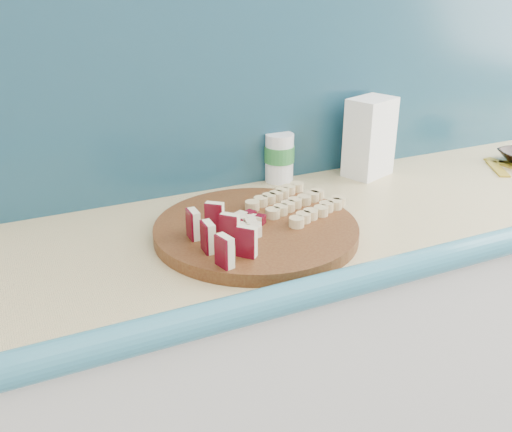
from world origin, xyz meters
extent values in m
cube|color=white|center=(0.00, 1.80, 1.30)|extent=(3.60, 0.04, 2.60)
cube|color=silver|center=(0.10, 1.50, 0.44)|extent=(2.20, 0.60, 0.88)
cube|color=#DFBF82|center=(0.10, 1.50, 0.90)|extent=(2.20, 0.60, 0.03)
cube|color=teal|center=(0.10, 1.79, 1.16)|extent=(2.20, 0.02, 0.50)
cylinder|color=#401D0D|center=(-0.43, 1.46, 0.92)|extent=(0.59, 0.59, 0.03)
cube|color=beige|center=(-0.57, 1.31, 0.97)|extent=(0.03, 0.04, 0.06)
cube|color=#4B0510|center=(-0.58, 1.31, 0.97)|extent=(0.02, 0.04, 0.06)
cube|color=beige|center=(-0.57, 1.38, 0.97)|extent=(0.03, 0.04, 0.06)
cube|color=#4B0510|center=(-0.58, 1.38, 0.97)|extent=(0.02, 0.04, 0.06)
cube|color=beige|center=(-0.58, 1.46, 0.97)|extent=(0.03, 0.04, 0.06)
cube|color=#4B0510|center=(-0.59, 1.45, 0.97)|extent=(0.02, 0.04, 0.06)
cube|color=beige|center=(-0.51, 1.33, 0.97)|extent=(0.03, 0.04, 0.06)
cube|color=#4B0510|center=(-0.52, 1.33, 0.97)|extent=(0.02, 0.04, 0.06)
cube|color=beige|center=(-0.52, 1.41, 0.97)|extent=(0.03, 0.04, 0.06)
cube|color=#4B0510|center=(-0.53, 1.40, 0.97)|extent=(0.02, 0.04, 0.06)
cube|color=beige|center=(-0.53, 1.48, 0.97)|extent=(0.03, 0.04, 0.06)
cube|color=#4B0510|center=(-0.54, 1.47, 0.97)|extent=(0.02, 0.04, 0.06)
cube|color=beige|center=(-0.45, 1.46, 0.95)|extent=(0.02, 0.02, 0.02)
cube|color=beige|center=(-0.45, 1.47, 0.95)|extent=(0.02, 0.02, 0.02)
cube|color=#4B0510|center=(-0.45, 1.48, 0.95)|extent=(0.02, 0.02, 0.02)
cube|color=beige|center=(-0.46, 1.46, 0.95)|extent=(0.02, 0.02, 0.02)
cube|color=beige|center=(-0.47, 1.47, 0.95)|extent=(0.02, 0.02, 0.02)
cube|color=beige|center=(-0.48, 1.47, 0.95)|extent=(0.02, 0.02, 0.02)
cube|color=beige|center=(-0.47, 1.46, 0.95)|extent=(0.02, 0.02, 0.02)
cube|color=beige|center=(-0.48, 1.45, 0.95)|extent=(0.02, 0.02, 0.02)
cube|color=#4B0510|center=(-0.49, 1.44, 0.95)|extent=(0.02, 0.02, 0.02)
cube|color=beige|center=(-0.47, 1.44, 0.95)|extent=(0.02, 0.02, 0.02)
cube|color=beige|center=(-0.47, 1.43, 0.95)|extent=(0.02, 0.02, 0.02)
cube|color=beige|center=(-0.46, 1.44, 0.95)|extent=(0.02, 0.02, 0.02)
cube|color=beige|center=(-0.45, 1.44, 0.95)|extent=(0.02, 0.02, 0.02)
cube|color=beige|center=(-0.44, 1.43, 0.95)|extent=(0.02, 0.02, 0.02)
cube|color=#4B0510|center=(-0.45, 1.45, 0.95)|extent=(0.02, 0.02, 0.02)
cube|color=beige|center=(-0.44, 1.45, 0.95)|extent=(0.02, 0.02, 0.02)
cylinder|color=tan|center=(-0.36, 1.42, 0.95)|extent=(0.03, 0.03, 0.02)
cylinder|color=tan|center=(-0.33, 1.43, 0.95)|extent=(0.03, 0.03, 0.02)
cylinder|color=tan|center=(-0.31, 1.44, 0.95)|extent=(0.03, 0.03, 0.02)
cylinder|color=tan|center=(-0.28, 1.45, 0.95)|extent=(0.03, 0.03, 0.02)
cylinder|color=tan|center=(-0.25, 1.46, 0.95)|extent=(0.03, 0.03, 0.02)
cylinder|color=tan|center=(-0.23, 1.47, 0.95)|extent=(0.03, 0.03, 0.02)
cylinder|color=tan|center=(-0.20, 1.48, 0.95)|extent=(0.03, 0.03, 0.02)
cylinder|color=tan|center=(-0.38, 1.48, 0.95)|extent=(0.03, 0.03, 0.02)
cylinder|color=tan|center=(-0.36, 1.49, 0.95)|extent=(0.03, 0.03, 0.02)
cylinder|color=tan|center=(-0.33, 1.50, 0.95)|extent=(0.03, 0.03, 0.02)
cylinder|color=tan|center=(-0.30, 1.51, 0.95)|extent=(0.03, 0.03, 0.02)
cylinder|color=tan|center=(-0.28, 1.52, 0.95)|extent=(0.03, 0.03, 0.02)
cylinder|color=tan|center=(-0.25, 1.53, 0.95)|extent=(0.03, 0.03, 0.02)
cylinder|color=tan|center=(-0.23, 1.54, 0.95)|extent=(0.03, 0.03, 0.02)
cylinder|color=tan|center=(-0.41, 1.55, 0.95)|extent=(0.03, 0.03, 0.02)
cylinder|color=tan|center=(-0.38, 1.56, 0.95)|extent=(0.03, 0.03, 0.02)
cylinder|color=tan|center=(-0.35, 1.57, 0.95)|extent=(0.03, 0.03, 0.02)
cylinder|color=tan|center=(-0.33, 1.58, 0.95)|extent=(0.03, 0.03, 0.02)
cylinder|color=tan|center=(-0.30, 1.58, 0.95)|extent=(0.03, 0.03, 0.02)
cylinder|color=tan|center=(-0.28, 1.59, 0.95)|extent=(0.03, 0.03, 0.02)
cylinder|color=tan|center=(-0.25, 1.60, 0.95)|extent=(0.03, 0.03, 0.02)
cube|color=white|center=(0.03, 1.70, 1.02)|extent=(0.15, 0.13, 0.22)
cylinder|color=white|center=(-0.22, 1.76, 0.98)|extent=(0.08, 0.08, 0.13)
cylinder|color=#31883D|center=(-0.22, 1.76, 0.99)|extent=(0.08, 0.08, 0.04)
cube|color=gold|center=(0.41, 1.57, 0.91)|extent=(0.10, 0.14, 0.01)
cube|color=gold|center=(0.46, 1.58, 0.91)|extent=(0.04, 0.14, 0.01)
camera|label=1|loc=(-0.93, 0.42, 1.46)|focal=40.00mm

